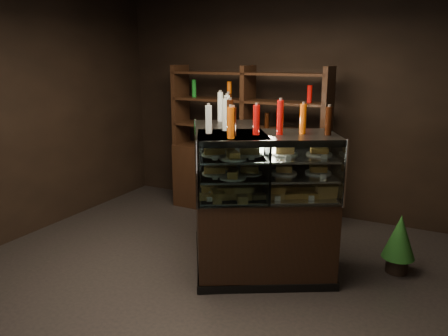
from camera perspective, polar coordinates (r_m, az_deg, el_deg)
The scene contains 7 objects.
ground at distance 4.26m, azimuth -3.41°, elevation -15.28°, with size 5.00×5.00×0.00m, color black.
room_shell at distance 3.71m, azimuth -3.86°, elevation 11.80°, with size 5.02×5.02×3.01m.
display_case at distance 4.39m, azimuth 2.87°, elevation -7.40°, with size 1.81×1.46×1.43m.
food_display at distance 4.21m, azimuth 2.92°, elevation -0.04°, with size 1.43×1.11×0.44m.
bottles_top at distance 4.12m, azimuth 3.08°, elevation 6.76°, with size 1.26×0.97×0.30m.
potted_conifer at distance 4.69m, azimuth 21.98°, elevation -8.20°, with size 0.32×0.32×0.68m.
back_shelving at distance 5.92m, azimuth 3.01°, elevation -0.33°, with size 2.18×0.47×2.00m.
Camera 1 is at (1.90, -3.19, 2.10)m, focal length 35.00 mm.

